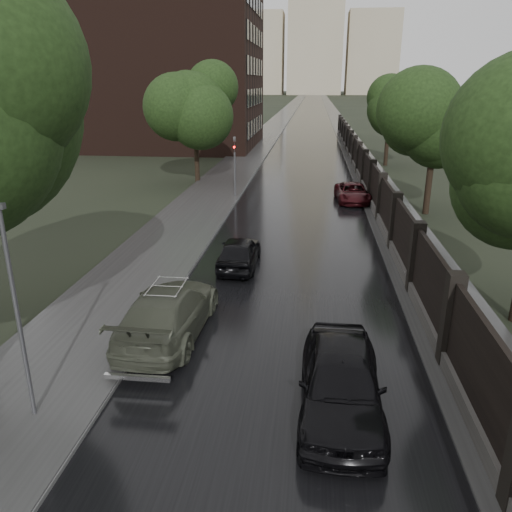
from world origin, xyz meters
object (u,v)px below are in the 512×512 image
(hatchback_left, at_px, (239,252))
(car_right_near, at_px, (341,382))
(lamp_post, at_px, (17,314))
(car_right_far, at_px, (352,193))
(tree_right_b, at_px, (435,127))
(volga_sedan, at_px, (168,312))
(tree_right_c, at_px, (390,110))
(traffic_light, at_px, (235,162))
(tree_left_far, at_px, (195,112))

(hatchback_left, xyz_separation_m, car_right_near, (3.74, -9.35, 0.15))
(lamp_post, height_order, car_right_far, lamp_post)
(tree_right_b, distance_m, hatchback_left, 14.59)
(car_right_near, bearing_deg, volga_sedan, 148.04)
(tree_right_b, xyz_separation_m, hatchback_left, (-9.64, -10.07, -4.28))
(tree_right_b, relative_size, volga_sedan, 1.30)
(lamp_post, relative_size, volga_sedan, 0.95)
(tree_right_c, height_order, volga_sedan, tree_right_c)
(traffic_light, relative_size, volga_sedan, 0.74)
(tree_right_c, bearing_deg, tree_left_far, -147.17)
(tree_left_far, height_order, lamp_post, tree_left_far)
(car_right_near, xyz_separation_m, car_right_far, (1.80, 22.05, -0.22))
(lamp_post, distance_m, car_right_near, 7.32)
(volga_sedan, height_order, car_right_near, car_right_near)
(traffic_light, height_order, car_right_far, traffic_light)
(tree_left_far, height_order, car_right_near, tree_left_far)
(tree_right_c, distance_m, car_right_far, 16.49)
(hatchback_left, bearing_deg, lamp_post, 72.37)
(tree_right_b, bearing_deg, tree_right_c, 90.00)
(tree_left_far, height_order, volga_sedan, tree_left_far)
(tree_right_c, height_order, traffic_light, tree_right_c)
(tree_right_b, xyz_separation_m, car_right_far, (-4.10, 2.63, -4.36))
(tree_left_far, distance_m, car_right_far, 13.43)
(car_right_far, bearing_deg, lamp_post, -114.95)
(lamp_post, xyz_separation_m, volga_sedan, (1.98, 4.32, -1.89))
(traffic_light, bearing_deg, car_right_near, -75.25)
(tree_left_far, distance_m, volga_sedan, 25.01)
(lamp_post, relative_size, hatchback_left, 1.31)
(tree_right_c, bearing_deg, car_right_far, -104.94)
(tree_right_c, bearing_deg, lamp_post, -108.52)
(tree_left_far, relative_size, traffic_light, 1.85)
(traffic_light, distance_m, hatchback_left, 13.36)
(tree_left_far, xyz_separation_m, traffic_light, (3.70, -5.01, -2.84))
(car_right_near, bearing_deg, hatchback_left, 112.66)
(car_right_far, bearing_deg, tree_left_far, 150.67)
(traffic_light, bearing_deg, hatchback_left, -80.62)
(tree_left_far, bearing_deg, tree_right_c, 32.83)
(tree_right_b, height_order, car_right_far, tree_right_b)
(tree_right_b, height_order, hatchback_left, tree_right_b)
(car_right_near, distance_m, car_right_far, 22.13)
(tree_right_b, bearing_deg, lamp_post, -122.18)
(hatchback_left, height_order, car_right_near, car_right_near)
(volga_sedan, bearing_deg, car_right_near, 149.06)
(tree_right_b, distance_m, tree_right_c, 18.00)
(tree_right_c, height_order, car_right_far, tree_right_c)
(tree_left_far, bearing_deg, traffic_light, -53.53)
(tree_right_b, xyz_separation_m, traffic_light, (-11.80, 2.99, -2.55))
(tree_right_c, distance_m, hatchback_left, 29.99)
(volga_sedan, bearing_deg, tree_left_far, -77.41)
(tree_right_b, distance_m, volga_sedan, 19.97)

